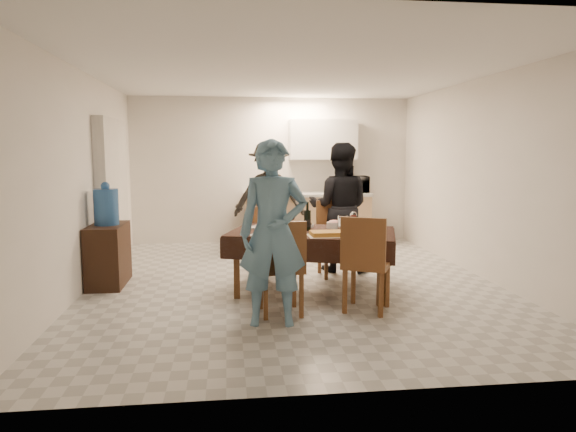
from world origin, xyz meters
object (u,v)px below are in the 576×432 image
object	(u,v)px
person_kitchen	(269,196)
water_jug	(106,207)
console	(108,255)
microwave	(353,184)
savoury_tart	(327,234)
person_near	(273,233)
wine_bottle	(307,216)
water_pitcher	(343,223)
dining_table	(312,234)
person_far	(339,207)

from	to	relation	value
person_kitchen	water_jug	bearing A→B (deg)	-136.43
console	microwave	world-z (taller)	microwave
savoury_tart	person_near	world-z (taller)	person_near
wine_bottle	water_pitcher	distance (m)	0.42
microwave	water_jug	bearing A→B (deg)	34.18
wine_bottle	person_kitchen	world-z (taller)	person_kitchen
console	savoury_tart	world-z (taller)	savoury_tart
water_jug	person_near	distance (m)	2.53
water_jug	microwave	world-z (taller)	microwave
dining_table	person_near	distance (m)	1.20
savoury_tart	microwave	size ratio (longest dim) A/B	0.77
water_pitcher	savoury_tart	world-z (taller)	water_pitcher
person_kitchen	dining_table	bearing A→B (deg)	-84.05
person_near	person_kitchen	world-z (taller)	person_kitchen
dining_table	person_kitchen	bearing A→B (deg)	113.32
person_far	person_kitchen	xyz separation A→B (m)	(-0.83, 1.64, 0.03)
water_pitcher	person_kitchen	bearing A→B (deg)	102.95
dining_table	savoury_tart	world-z (taller)	savoury_tart
savoury_tart	microwave	distance (m)	3.72
wine_bottle	person_kitchen	xyz separation A→B (m)	(-0.23, 2.64, 0.01)
water_pitcher	person_near	distance (m)	1.35
microwave	person_far	distance (m)	2.21
dining_table	person_far	size ratio (longest dim) A/B	1.19
wine_bottle	water_pitcher	world-z (taller)	wine_bottle
person_far	console	bearing A→B (deg)	23.34
savoury_tart	dining_table	bearing A→B (deg)	104.74
microwave	person_near	xyz separation A→B (m)	(-1.80, -4.19, -0.17)
water_pitcher	console	bearing A→B (deg)	166.39
water_pitcher	water_jug	bearing A→B (deg)	166.39
water_jug	microwave	distance (m)	4.47
microwave	person_kitchen	world-z (taller)	person_kitchen
wine_bottle	savoury_tart	bearing A→B (deg)	-70.77
water_jug	person_kitchen	world-z (taller)	person_kitchen
dining_table	console	world-z (taller)	console
water_pitcher	person_near	size ratio (longest dim) A/B	0.10
dining_table	water_pitcher	world-z (taller)	water_pitcher
person_far	person_kitchen	size ratio (longest dim) A/B	0.97
water_pitcher	savoury_tart	distance (m)	0.42
water_jug	microwave	size ratio (longest dim) A/B	0.83
savoury_tart	person_far	world-z (taller)	person_far
person_near	person_far	size ratio (longest dim) A/B	1.00
microwave	person_far	xyz separation A→B (m)	(-0.70, -2.09, -0.18)
water_jug	water_pitcher	xyz separation A→B (m)	(2.80, -0.68, -0.15)
wine_bottle	person_far	world-z (taller)	person_far
dining_table	microwave	xyz separation A→B (m)	(1.25, 3.14, 0.36)
console	wine_bottle	distance (m)	2.52
person_near	person_kitchen	bearing A→B (deg)	90.80
console	person_far	xyz separation A→B (m)	(3.00, 0.42, 0.51)
wine_bottle	console	bearing A→B (deg)	166.46
microwave	person_near	bearing A→B (deg)	66.73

